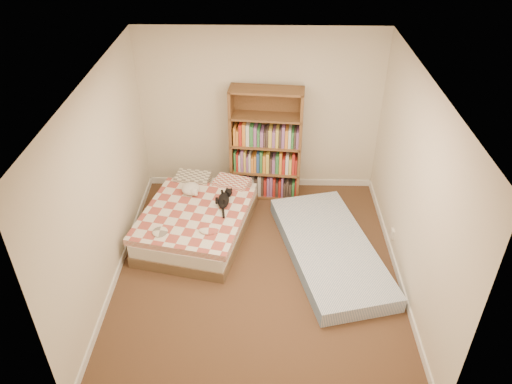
{
  "coord_description": "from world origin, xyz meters",
  "views": [
    {
      "loc": [
        0.08,
        -4.67,
        4.35
      ],
      "look_at": [
        -0.03,
        0.3,
        0.99
      ],
      "focal_mm": 35.0,
      "sensor_mm": 36.0,
      "label": 1
    }
  ],
  "objects_px": {
    "floor_mattress": "(330,250)",
    "white_dog": "(191,189)",
    "bed": "(198,218)",
    "black_cat": "(224,199)",
    "bookshelf": "(266,158)"
  },
  "relations": [
    {
      "from": "white_dog",
      "to": "black_cat",
      "type": "bearing_deg",
      "value": -14.74
    },
    {
      "from": "bookshelf",
      "to": "floor_mattress",
      "type": "height_order",
      "value": "bookshelf"
    },
    {
      "from": "floor_mattress",
      "to": "white_dog",
      "type": "bearing_deg",
      "value": 143.23
    },
    {
      "from": "floor_mattress",
      "to": "white_dog",
      "type": "distance_m",
      "value": 2.08
    },
    {
      "from": "bed",
      "to": "floor_mattress",
      "type": "distance_m",
      "value": 1.83
    },
    {
      "from": "bed",
      "to": "black_cat",
      "type": "distance_m",
      "value": 0.45
    },
    {
      "from": "bed",
      "to": "floor_mattress",
      "type": "xyz_separation_m",
      "value": [
        1.77,
        -0.48,
        -0.12
      ]
    },
    {
      "from": "white_dog",
      "to": "floor_mattress",
      "type": "bearing_deg",
      "value": -12.03
    },
    {
      "from": "black_cat",
      "to": "white_dog",
      "type": "height_order",
      "value": "white_dog"
    },
    {
      "from": "bookshelf",
      "to": "white_dog",
      "type": "bearing_deg",
      "value": -141.72
    },
    {
      "from": "bookshelf",
      "to": "floor_mattress",
      "type": "bearing_deg",
      "value": -54.51
    },
    {
      "from": "bed",
      "to": "black_cat",
      "type": "relative_size",
      "value": 3.45
    },
    {
      "from": "bed",
      "to": "bookshelf",
      "type": "xyz_separation_m",
      "value": [
        0.92,
        0.98,
        0.39
      ]
    },
    {
      "from": "bed",
      "to": "white_dog",
      "type": "xyz_separation_m",
      "value": [
        -0.12,
        0.3,
        0.28
      ]
    },
    {
      "from": "floor_mattress",
      "to": "white_dog",
      "type": "xyz_separation_m",
      "value": [
        -1.88,
        0.79,
        0.4
      ]
    }
  ]
}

